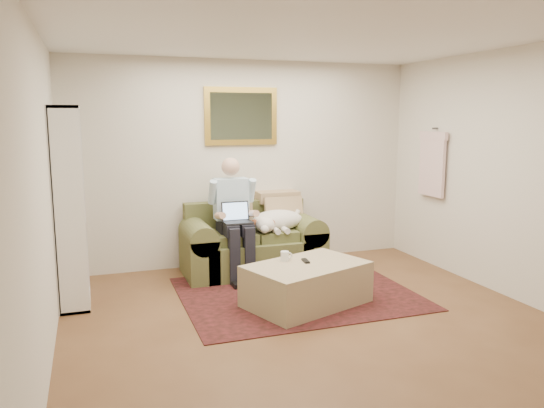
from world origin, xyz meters
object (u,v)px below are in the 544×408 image
seated_man (235,219)px  laptop (237,217)px  sleeping_dog (277,220)px  bookshelf (70,207)px  sofa (252,249)px  ottoman (306,284)px  coffee_mug (285,256)px

seated_man → laptop: 0.07m
sleeping_dog → bookshelf: 2.40m
laptop → sofa: bearing=41.0°
sofa → bookshelf: 2.21m
sofa → laptop: bearing=-139.0°
sleeping_dog → ottoman: 1.30m
laptop → ottoman: laptop is taller
laptop → coffee_mug: bearing=-74.1°
sofa → coffee_mug: size_ratio=16.82×
laptop → coffee_mug: size_ratio=3.27×
sleeping_dog → bookshelf: (-2.35, -0.36, 0.36)m
ottoman → bookshelf: 2.51m
sofa → sleeping_dog: 0.47m
ottoman → coffee_mug: bearing=133.4°
sleeping_dog → ottoman: (-0.13, -1.23, -0.43)m
sleeping_dog → ottoman: sleeping_dog is taller
bookshelf → ottoman: bearing=-21.4°
ottoman → sofa: bearing=97.7°
sofa → coffee_mug: bearing=-89.7°
coffee_mug → laptop: bearing=105.9°
seated_man → ottoman: bearing=-69.6°
sofa → sleeping_dog: (0.30, -0.09, 0.35)m
seated_man → sleeping_dog: bearing=7.1°
seated_man → coffee_mug: (0.26, -0.98, -0.23)m
laptop → ottoman: (0.43, -1.09, -0.53)m
sofa → laptop: size_ratio=5.15×
sofa → coffee_mug: 1.15m
seated_man → ottoman: (0.43, -1.16, -0.49)m
seated_man → sleeping_dog: seated_man is taller
laptop → bookshelf: bearing=-173.0°
bookshelf → coffee_mug: bearing=-18.6°
laptop → sleeping_dog: (0.55, 0.13, -0.10)m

